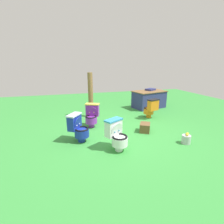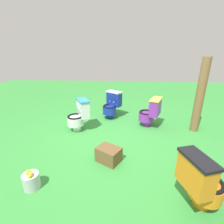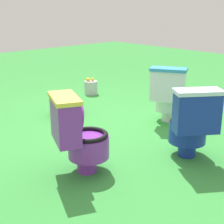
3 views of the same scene
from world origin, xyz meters
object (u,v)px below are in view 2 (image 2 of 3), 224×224
at_px(small_crate, 109,155).
at_px(toilet_blue, 112,105).
at_px(toilet_orange, 201,182).
at_px(toilet_white, 79,115).
at_px(toilet_purple, 150,112).
at_px(wooden_post, 200,96).
at_px(lemon_bucket, 31,181).

bearing_deg(small_crate, toilet_blue, -177.19).
height_order(toilet_orange, toilet_white, same).
relative_size(toilet_orange, toilet_purple, 1.00).
bearing_deg(toilet_orange, small_crate, -142.74).
distance_m(toilet_white, small_crate, 1.40).
height_order(toilet_blue, small_crate, toilet_blue).
bearing_deg(toilet_orange, wooden_post, 142.04).
distance_m(wooden_post, lemon_bucket, 3.55).
bearing_deg(small_crate, wooden_post, 124.40).
bearing_deg(small_crate, toilet_purple, 148.51).
relative_size(toilet_orange, wooden_post, 0.44).
bearing_deg(toilet_white, wooden_post, -115.73).
bearing_deg(lemon_bucket, small_crate, 123.34).
bearing_deg(toilet_orange, toilet_white, -152.83).
height_order(toilet_orange, toilet_blue, same).
bearing_deg(wooden_post, toilet_orange, -20.24).
relative_size(toilet_purple, wooden_post, 0.44).
bearing_deg(toilet_white, toilet_orange, -164.36).
distance_m(toilet_purple, toilet_white, 1.69).
distance_m(toilet_purple, lemon_bucket, 2.81).
xyz_separation_m(toilet_orange, lemon_bucket, (-0.14, -2.11, -0.26)).
height_order(wooden_post, lemon_bucket, wooden_post).
xyz_separation_m(toilet_white, toilet_blue, (-0.82, 0.69, 0.00)).
height_order(toilet_blue, lemon_bucket, toilet_blue).
height_order(toilet_orange, wooden_post, wooden_post).
height_order(toilet_white, wooden_post, wooden_post).
distance_m(toilet_orange, toilet_blue, 2.99).
xyz_separation_m(toilet_orange, toilet_white, (-1.92, -1.91, 0.00)).
bearing_deg(toilet_blue, small_crate, 128.06).
distance_m(toilet_blue, wooden_post, 2.14).
xyz_separation_m(small_crate, lemon_bucket, (0.65, -0.99, -0.01)).
bearing_deg(toilet_purple, wooden_post, -74.20).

